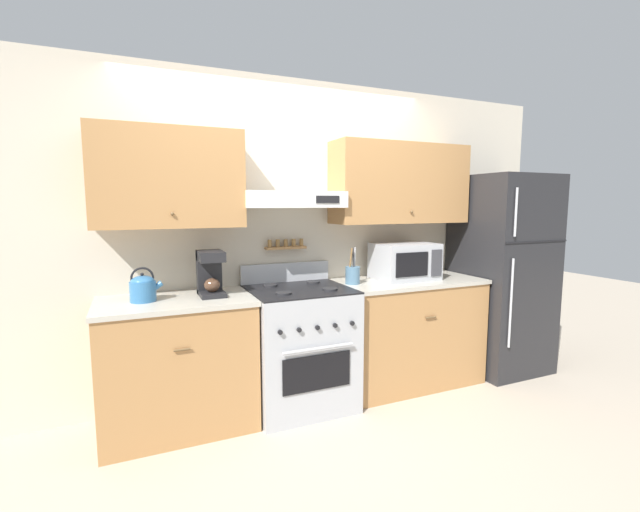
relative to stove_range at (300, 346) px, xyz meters
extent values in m
plane|color=#B2A38E|center=(0.00, -0.30, -0.47)|extent=(16.00, 16.00, 0.00)
cube|color=beige|center=(0.00, 0.38, 0.81)|extent=(5.20, 0.08, 2.55)
cube|color=#AD7A47|center=(-0.89, 0.18, 1.26)|extent=(1.00, 0.33, 0.68)
sphere|color=brown|center=(-0.89, 0.00, 1.02)|extent=(0.02, 0.02, 0.02)
cube|color=#AD7A47|center=(1.01, 0.18, 1.26)|extent=(1.24, 0.33, 0.68)
sphere|color=brown|center=(1.01, 0.00, 1.02)|extent=(0.02, 0.02, 0.02)
cube|color=silver|center=(0.00, 0.16, 1.12)|extent=(0.79, 0.37, 0.12)
cube|color=black|center=(0.22, -0.03, 1.12)|extent=(0.19, 0.01, 0.05)
cube|color=#AD7A47|center=(0.00, 0.30, 0.74)|extent=(0.34, 0.07, 0.02)
cylinder|color=olive|center=(-0.14, 0.30, 0.78)|extent=(0.03, 0.03, 0.06)
cylinder|color=olive|center=(-0.07, 0.30, 0.78)|extent=(0.03, 0.03, 0.06)
cylinder|color=olive|center=(0.00, 0.30, 0.78)|extent=(0.03, 0.03, 0.06)
cylinder|color=olive|center=(0.07, 0.30, 0.78)|extent=(0.03, 0.03, 0.06)
cylinder|color=olive|center=(0.14, 0.30, 0.78)|extent=(0.03, 0.03, 0.06)
cube|color=#AD7A47|center=(-0.89, 0.03, -0.03)|extent=(1.00, 0.62, 0.88)
cube|color=#B7B2A3|center=(-0.89, 0.03, 0.43)|extent=(1.02, 0.65, 0.03)
cylinder|color=brown|center=(-0.89, -0.29, 0.19)|extent=(0.10, 0.01, 0.01)
cube|color=#AD7A47|center=(1.01, 0.03, -0.03)|extent=(1.24, 0.62, 0.88)
cube|color=#B7B2A3|center=(1.01, 0.03, 0.43)|extent=(1.26, 0.65, 0.03)
cylinder|color=brown|center=(1.01, -0.29, 0.19)|extent=(0.10, 0.01, 0.01)
cube|color=#ADAFB5|center=(0.00, 0.00, -0.01)|extent=(0.75, 0.67, 0.91)
cube|color=black|center=(0.00, -0.34, -0.08)|extent=(0.51, 0.01, 0.25)
cylinder|color=#ADAFB5|center=(0.00, -0.36, 0.10)|extent=(0.53, 0.02, 0.02)
cube|color=black|center=(0.00, 0.00, 0.45)|extent=(0.75, 0.67, 0.01)
cylinder|color=#232326|center=(-0.18, -0.16, 0.46)|extent=(0.11, 0.11, 0.02)
cylinder|color=#232326|center=(0.18, -0.16, 0.46)|extent=(0.11, 0.11, 0.02)
cylinder|color=#232326|center=(-0.18, 0.16, 0.46)|extent=(0.11, 0.11, 0.02)
cylinder|color=#232326|center=(0.18, 0.16, 0.46)|extent=(0.11, 0.11, 0.02)
cylinder|color=black|center=(-0.27, -0.35, 0.24)|extent=(0.03, 0.02, 0.03)
cylinder|color=black|center=(-0.14, -0.35, 0.24)|extent=(0.03, 0.02, 0.03)
cylinder|color=black|center=(0.00, -0.35, 0.24)|extent=(0.03, 0.02, 0.03)
cylinder|color=black|center=(0.14, -0.35, 0.24)|extent=(0.03, 0.02, 0.03)
cylinder|color=black|center=(0.27, -0.35, 0.24)|extent=(0.03, 0.02, 0.03)
cube|color=#ADAFB5|center=(0.00, 0.31, 0.53)|extent=(0.75, 0.04, 0.15)
cube|color=#232326|center=(2.02, -0.03, 0.44)|extent=(0.73, 0.72, 1.81)
cube|color=black|center=(2.02, -0.39, 0.77)|extent=(0.73, 0.01, 0.01)
cylinder|color=#ADAFB5|center=(1.74, -0.41, 1.02)|extent=(0.02, 0.02, 0.40)
cylinder|color=#ADAFB5|center=(1.74, -0.41, 0.26)|extent=(0.02, 0.02, 0.76)
cylinder|color=teal|center=(-1.09, 0.04, 0.51)|extent=(0.17, 0.17, 0.13)
ellipsoid|color=teal|center=(-1.09, 0.04, 0.58)|extent=(0.15, 0.15, 0.08)
sphere|color=black|center=(-1.09, 0.04, 0.63)|extent=(0.02, 0.02, 0.02)
cylinder|color=teal|center=(-1.01, 0.04, 0.53)|extent=(0.10, 0.04, 0.09)
torus|color=black|center=(-1.09, 0.04, 0.60)|extent=(0.15, 0.01, 0.15)
cube|color=black|center=(-0.64, 0.04, 0.46)|extent=(0.17, 0.26, 0.03)
cube|color=black|center=(-0.64, 0.13, 0.60)|extent=(0.17, 0.08, 0.32)
cube|color=black|center=(-0.64, 0.03, 0.73)|extent=(0.17, 0.22, 0.07)
ellipsoid|color=#4C3323|center=(-0.64, 0.02, 0.53)|extent=(0.11, 0.11, 0.10)
cube|color=#ADAFB5|center=(0.99, 0.06, 0.60)|extent=(0.51, 0.38, 0.31)
cube|color=black|center=(0.93, -0.14, 0.60)|extent=(0.31, 0.01, 0.20)
cube|color=#38383D|center=(1.17, -0.14, 0.60)|extent=(0.10, 0.01, 0.22)
cylinder|color=slate|center=(0.48, 0.04, 0.52)|extent=(0.12, 0.12, 0.14)
cylinder|color=olive|center=(0.46, 0.03, 0.66)|extent=(0.01, 0.05, 0.16)
cylinder|color=#28282B|center=(0.48, 0.04, 0.66)|extent=(0.01, 0.04, 0.16)
cylinder|color=#B2B2B7|center=(0.50, 0.05, 0.66)|extent=(0.01, 0.03, 0.16)
camera|label=1|loc=(-1.13, -2.98, 1.09)|focal=24.00mm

